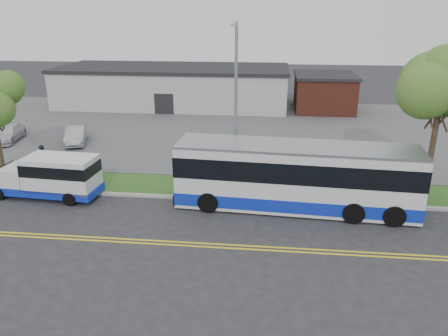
# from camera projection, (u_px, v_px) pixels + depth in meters

# --- Properties ---
(ground) EXTENTS (140.00, 140.00, 0.00)m
(ground) POSITION_uv_depth(u_px,v_px,m) (176.00, 206.00, 23.94)
(ground) COLOR #28282B
(ground) RESTS_ON ground
(lane_line_north) EXTENTS (70.00, 0.12, 0.01)m
(lane_line_north) POSITION_uv_depth(u_px,v_px,m) (159.00, 241.00, 20.33)
(lane_line_north) COLOR yellow
(lane_line_north) RESTS_ON ground
(lane_line_south) EXTENTS (70.00, 0.12, 0.01)m
(lane_line_south) POSITION_uv_depth(u_px,v_px,m) (157.00, 244.00, 20.05)
(lane_line_south) COLOR yellow
(lane_line_south) RESTS_ON ground
(curb) EXTENTS (80.00, 0.30, 0.15)m
(curb) POSITION_uv_depth(u_px,v_px,m) (180.00, 197.00, 24.94)
(curb) COLOR #9E9B93
(curb) RESTS_ON ground
(verge) EXTENTS (80.00, 3.30, 0.10)m
(verge) POSITION_uv_depth(u_px,v_px,m) (186.00, 186.00, 26.63)
(verge) COLOR #284D19
(verge) RESTS_ON ground
(parking_lot) EXTENTS (80.00, 25.00, 0.10)m
(parking_lot) POSITION_uv_depth(u_px,v_px,m) (216.00, 128.00, 39.82)
(parking_lot) COLOR #4C4C4F
(parking_lot) RESTS_ON ground
(commercial_building) EXTENTS (25.40, 10.40, 4.35)m
(commercial_building) POSITION_uv_depth(u_px,v_px,m) (174.00, 86.00, 49.07)
(commercial_building) COLOR #9E9E99
(commercial_building) RESTS_ON ground
(brick_wing) EXTENTS (6.30, 7.30, 3.90)m
(brick_wing) POSITION_uv_depth(u_px,v_px,m) (324.00, 92.00, 46.51)
(brick_wing) COLOR brown
(brick_wing) RESTS_ON ground
(tree_east) EXTENTS (5.20, 5.20, 8.33)m
(tree_east) POSITION_uv_depth(u_px,v_px,m) (442.00, 89.00, 23.20)
(tree_east) COLOR #3A2D1F
(tree_east) RESTS_ON verge
(streetlight_near) EXTENTS (0.35, 1.53, 9.50)m
(streetlight_near) POSITION_uv_depth(u_px,v_px,m) (236.00, 103.00, 24.41)
(streetlight_near) COLOR gray
(streetlight_near) RESTS_ON verge
(shuttle_bus) EXTENTS (6.51, 2.53, 2.45)m
(shuttle_bus) POSITION_uv_depth(u_px,v_px,m) (52.00, 175.00, 24.77)
(shuttle_bus) COLOR #0F28AA
(shuttle_bus) RESTS_ON ground
(transit_bus) EXTENTS (12.91, 3.76, 3.54)m
(transit_bus) POSITION_uv_depth(u_px,v_px,m) (295.00, 177.00, 23.23)
(transit_bus) COLOR silver
(transit_bus) RESTS_ON ground
(pedestrian) EXTENTS (0.82, 0.81, 1.91)m
(pedestrian) POSITION_uv_depth(u_px,v_px,m) (43.00, 159.00, 28.32)
(pedestrian) COLOR black
(pedestrian) RESTS_ON verge
(parked_car_a) EXTENTS (2.64, 4.37, 1.36)m
(parked_car_a) POSITION_uv_depth(u_px,v_px,m) (76.00, 135.00, 34.84)
(parked_car_a) COLOR #A0A4A7
(parked_car_a) RESTS_ON parking_lot
(parked_car_b) EXTENTS (2.46, 4.58, 1.26)m
(parked_car_b) POSITION_uv_depth(u_px,v_px,m) (8.00, 133.00, 35.48)
(parked_car_b) COLOR silver
(parked_car_b) RESTS_ON parking_lot
(grocery_bag_left) EXTENTS (0.32, 0.32, 0.32)m
(grocery_bag_left) POSITION_uv_depth(u_px,v_px,m) (38.00, 172.00, 28.39)
(grocery_bag_left) COLOR white
(grocery_bag_left) RESTS_ON verge
(grocery_bag_right) EXTENTS (0.32, 0.32, 0.32)m
(grocery_bag_right) POSITION_uv_depth(u_px,v_px,m) (50.00, 169.00, 28.79)
(grocery_bag_right) COLOR white
(grocery_bag_right) RESTS_ON verge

